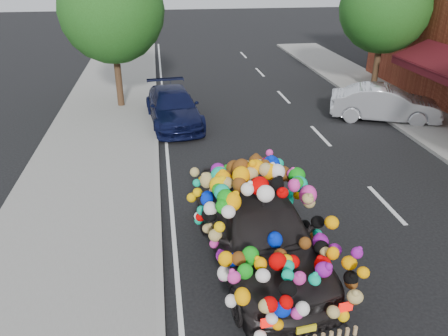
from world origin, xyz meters
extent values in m
plane|color=black|center=(0.00, 0.00, 0.00)|extent=(100.00, 100.00, 0.00)
cube|color=gray|center=(-4.30, 0.00, 0.06)|extent=(4.00, 60.00, 0.12)
cube|color=gray|center=(-2.35, 0.00, 0.07)|extent=(0.15, 60.00, 0.13)
cube|color=#460D13|center=(8.70, 6.00, 2.35)|extent=(1.62, 5.20, 0.75)
cube|color=#460D13|center=(7.95, 6.00, 1.95)|extent=(0.06, 5.20, 0.35)
cylinder|color=#332114|center=(-3.80, 9.50, 1.36)|extent=(0.28, 0.28, 2.73)
sphere|color=#1C4412|center=(-3.80, 9.50, 4.03)|extent=(4.20, 4.20, 4.20)
cylinder|color=#332114|center=(8.00, 10.00, 1.32)|extent=(0.28, 0.28, 2.64)
sphere|color=#1C4412|center=(8.00, 10.00, 3.90)|extent=(4.00, 4.00, 4.00)
imported|color=black|center=(-0.28, -1.81, 0.83)|extent=(2.45, 5.04, 1.66)
cube|color=red|center=(-0.69, -4.31, 0.78)|extent=(0.23, 0.08, 0.14)
cube|color=red|center=(0.64, -4.18, 0.78)|extent=(0.23, 0.08, 0.14)
cube|color=yellow|center=(-0.02, -4.26, 0.48)|extent=(0.34, 0.07, 0.12)
imported|color=black|center=(-1.63, 7.18, 0.66)|extent=(2.31, 4.69, 1.31)
imported|color=silver|center=(6.64, 6.30, 0.68)|extent=(4.40, 2.89, 1.37)
camera|label=1|loc=(-2.10, -9.19, 5.84)|focal=35.00mm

